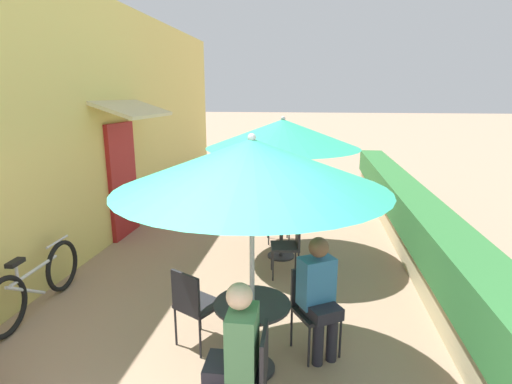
{
  "coord_description": "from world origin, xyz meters",
  "views": [
    {
      "loc": [
        1.08,
        -1.84,
        2.58
      ],
      "look_at": [
        0.15,
        4.59,
        1.0
      ],
      "focal_mm": 28.0,
      "sensor_mm": 36.0,
      "label": 1
    }
  ],
  "objects_px": {
    "seated_patron_near_right": "(235,351)",
    "coffee_cup_mid": "(289,212)",
    "cafe_chair_near_back": "(312,303)",
    "bicycle_leaning": "(36,283)",
    "seated_patron_near_back": "(319,292)",
    "cafe_chair_mid_left": "(274,214)",
    "cafe_chair_mid_right": "(290,242)",
    "patio_umbrella_near": "(252,164)",
    "cafe_chair_near_left": "(194,302)",
    "cafe_chair_near_right": "(250,372)",
    "patio_table_near": "(252,323)",
    "patio_umbrella_mid": "(283,134)",
    "patio_table_mid": "(281,228)"
  },
  "relations": [
    {
      "from": "cafe_chair_near_left",
      "to": "cafe_chair_near_right",
      "type": "xyz_separation_m",
      "value": [
        0.74,
        -0.97,
        0.0
      ]
    },
    {
      "from": "cafe_chair_near_right",
      "to": "patio_table_mid",
      "type": "distance_m",
      "value": 3.5
    },
    {
      "from": "patio_umbrella_near",
      "to": "cafe_chair_near_left",
      "type": "xyz_separation_m",
      "value": [
        -0.65,
        0.27,
        -1.49
      ]
    },
    {
      "from": "cafe_chair_near_back",
      "to": "cafe_chair_mid_right",
      "type": "xyz_separation_m",
      "value": [
        -0.33,
        1.7,
        0.0
      ]
    },
    {
      "from": "patio_umbrella_near",
      "to": "cafe_chair_near_back",
      "type": "height_order",
      "value": "patio_umbrella_near"
    },
    {
      "from": "coffee_cup_mid",
      "to": "patio_umbrella_near",
      "type": "bearing_deg",
      "value": -93.41
    },
    {
      "from": "patio_umbrella_near",
      "to": "seated_patron_near_right",
      "type": "xyz_separation_m",
      "value": [
        -0.02,
        -0.7,
        -1.32
      ]
    },
    {
      "from": "patio_umbrella_near",
      "to": "seated_patron_near_back",
      "type": "xyz_separation_m",
      "value": [
        0.62,
        0.33,
        -1.32
      ]
    },
    {
      "from": "patio_table_near",
      "to": "patio_table_mid",
      "type": "relative_size",
      "value": 1.0
    },
    {
      "from": "patio_table_near",
      "to": "patio_umbrella_mid",
      "type": "distance_m",
      "value": 3.19
    },
    {
      "from": "patio_table_near",
      "to": "cafe_chair_mid_left",
      "type": "distance_m",
      "value": 3.49
    },
    {
      "from": "patio_table_near",
      "to": "seated_patron_near_back",
      "type": "bearing_deg",
      "value": 28.22
    },
    {
      "from": "cafe_chair_near_right",
      "to": "bicycle_leaning",
      "type": "distance_m",
      "value": 3.18
    },
    {
      "from": "patio_umbrella_near",
      "to": "bicycle_leaning",
      "type": "relative_size",
      "value": 1.33
    },
    {
      "from": "seated_patron_near_right",
      "to": "bicycle_leaning",
      "type": "distance_m",
      "value": 3.1
    },
    {
      "from": "coffee_cup_mid",
      "to": "cafe_chair_near_back",
      "type": "bearing_deg",
      "value": -80.86
    },
    {
      "from": "seated_patron_near_back",
      "to": "bicycle_leaning",
      "type": "height_order",
      "value": "seated_patron_near_back"
    },
    {
      "from": "patio_umbrella_near",
      "to": "seated_patron_near_right",
      "type": "relative_size",
      "value": 1.89
    },
    {
      "from": "cafe_chair_mid_left",
      "to": "cafe_chair_mid_right",
      "type": "bearing_deg",
      "value": 6.25
    },
    {
      "from": "cafe_chair_near_right",
      "to": "cafe_chair_mid_left",
      "type": "height_order",
      "value": "same"
    },
    {
      "from": "cafe_chair_near_left",
      "to": "cafe_chair_near_right",
      "type": "height_order",
      "value": "same"
    },
    {
      "from": "cafe_chair_mid_right",
      "to": "cafe_chair_near_left",
      "type": "bearing_deg",
      "value": 145.81
    },
    {
      "from": "cafe_chair_near_left",
      "to": "cafe_chair_mid_right",
      "type": "relative_size",
      "value": 1.0
    },
    {
      "from": "patio_table_near",
      "to": "bicycle_leaning",
      "type": "bearing_deg",
      "value": 165.71
    },
    {
      "from": "patio_umbrella_mid",
      "to": "cafe_chair_near_back",
      "type": "bearing_deg",
      "value": -77.84
    },
    {
      "from": "cafe_chair_near_left",
      "to": "cafe_chair_near_back",
      "type": "bearing_deg",
      "value": 36.25
    },
    {
      "from": "cafe_chair_near_right",
      "to": "seated_patron_near_back",
      "type": "relative_size",
      "value": 0.7
    },
    {
      "from": "patio_table_near",
      "to": "patio_table_mid",
      "type": "xyz_separation_m",
      "value": [
        0.05,
        2.81,
        0.0
      ]
    },
    {
      "from": "seated_patron_near_back",
      "to": "bicycle_leaning",
      "type": "xyz_separation_m",
      "value": [
        -3.38,
        0.37,
        -0.33
      ]
    },
    {
      "from": "patio_table_near",
      "to": "seated_patron_near_right",
      "type": "relative_size",
      "value": 0.57
    },
    {
      "from": "patio_umbrella_near",
      "to": "patio_umbrella_mid",
      "type": "distance_m",
      "value": 2.81
    },
    {
      "from": "cafe_chair_mid_left",
      "to": "cafe_chair_near_back",
      "type": "bearing_deg",
      "value": 3.92
    },
    {
      "from": "patio_umbrella_mid",
      "to": "cafe_chair_mid_right",
      "type": "relative_size",
      "value": 2.72
    },
    {
      "from": "patio_table_near",
      "to": "cafe_chair_near_left",
      "type": "xyz_separation_m",
      "value": [
        -0.65,
        0.27,
        0.02
      ]
    },
    {
      "from": "patio_table_near",
      "to": "cafe_chair_mid_right",
      "type": "xyz_separation_m",
      "value": [
        0.23,
        2.13,
        0.02
      ]
    },
    {
      "from": "patio_umbrella_near",
      "to": "seated_patron_near_back",
      "type": "distance_m",
      "value": 1.5
    },
    {
      "from": "patio_table_near",
      "to": "bicycle_leaning",
      "type": "distance_m",
      "value": 2.85
    },
    {
      "from": "coffee_cup_mid",
      "to": "bicycle_leaning",
      "type": "xyz_separation_m",
      "value": [
        -2.93,
        -2.14,
        -0.39
      ]
    },
    {
      "from": "cafe_chair_near_back",
      "to": "coffee_cup_mid",
      "type": "bearing_deg",
      "value": -111.98
    },
    {
      "from": "cafe_chair_near_left",
      "to": "cafe_chair_near_back",
      "type": "xyz_separation_m",
      "value": [
        1.21,
        0.16,
        0.0
      ]
    },
    {
      "from": "cafe_chair_near_back",
      "to": "bicycle_leaning",
      "type": "distance_m",
      "value": 3.34
    },
    {
      "from": "cafe_chair_near_right",
      "to": "seated_patron_near_right",
      "type": "height_order",
      "value": "seated_patron_near_right"
    },
    {
      "from": "cafe_chair_mid_left",
      "to": "patio_table_near",
      "type": "bearing_deg",
      "value": -6.64
    },
    {
      "from": "cafe_chair_near_back",
      "to": "bicycle_leaning",
      "type": "xyz_separation_m",
      "value": [
        -3.32,
        0.28,
        -0.16
      ]
    },
    {
      "from": "seated_patron_near_right",
      "to": "coffee_cup_mid",
      "type": "bearing_deg",
      "value": -4.21
    },
    {
      "from": "cafe_chair_mid_right",
      "to": "patio_umbrella_mid",
      "type": "bearing_deg",
      "value": 6.25
    },
    {
      "from": "cafe_chair_near_back",
      "to": "cafe_chair_mid_left",
      "type": "xyz_separation_m",
      "value": [
        -0.7,
        3.06,
        0.0
      ]
    },
    {
      "from": "cafe_chair_near_left",
      "to": "patio_umbrella_mid",
      "type": "relative_size",
      "value": 0.37
    },
    {
      "from": "cafe_chair_mid_left",
      "to": "patio_umbrella_mid",
      "type": "bearing_deg",
      "value": 6.25
    },
    {
      "from": "cafe_chair_mid_left",
      "to": "bicycle_leaning",
      "type": "bearing_deg",
      "value": -52.25
    }
  ]
}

